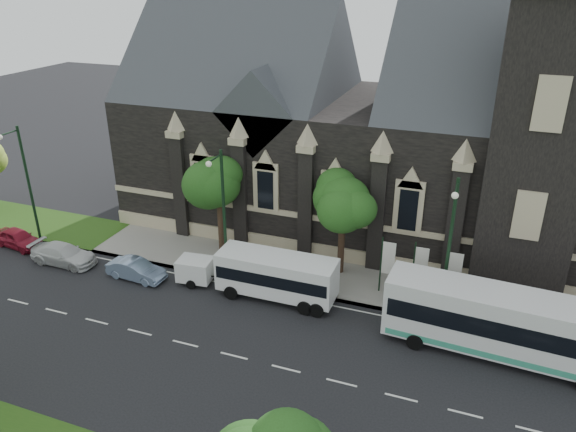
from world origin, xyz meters
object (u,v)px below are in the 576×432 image
at_px(street_lamp_near, 449,245).
at_px(street_lamp_mid, 222,209).
at_px(shuttle_bus, 277,274).
at_px(street_lamp_far, 26,179).
at_px(banner_flag_right, 452,272).
at_px(tree_walk_right, 348,194).
at_px(tour_coach, 509,324).
at_px(tree_walk_left, 222,178).
at_px(banner_flag_center, 418,266).
at_px(box_trailer, 195,269).
at_px(car_far_white, 64,254).
at_px(banner_flag_left, 386,261).
at_px(sedan, 136,270).
at_px(car_far_red, 18,238).

bearing_deg(street_lamp_near, street_lamp_mid, 180.00).
xyz_separation_m(street_lamp_near, shuttle_bus, (-9.94, -0.89, -3.44)).
height_order(street_lamp_far, banner_flag_right, street_lamp_far).
distance_m(tree_walk_right, tour_coach, 12.40).
bearing_deg(tree_walk_left, banner_flag_right, -6.04).
bearing_deg(banner_flag_center, box_trailer, -167.90).
bearing_deg(car_far_white, tree_walk_left, -60.75).
bearing_deg(tree_walk_right, tour_coach, -28.35).
bearing_deg(banner_flag_left, banner_flag_center, 0.00).
bearing_deg(shuttle_bus, street_lamp_far, 177.14).
height_order(tree_walk_left, banner_flag_right, tree_walk_left).
bearing_deg(box_trailer, street_lamp_mid, 27.27).
bearing_deg(tour_coach, sedan, -176.49).
height_order(tree_walk_right, tour_coach, tree_walk_right).
bearing_deg(sedan, shuttle_bus, -80.13).
distance_m(tree_walk_right, banner_flag_right, 8.05).
bearing_deg(car_far_red, sedan, -86.66).
bearing_deg(street_lamp_far, street_lamp_mid, 0.00).
bearing_deg(box_trailer, banner_flag_center, 6.20).
xyz_separation_m(street_lamp_near, banner_flag_center, (-1.71, 1.91, -2.73)).
bearing_deg(car_far_red, street_lamp_near, -80.03).
bearing_deg(car_far_white, shuttle_bus, -86.34).
bearing_deg(tree_walk_left, car_far_white, -150.18).
relative_size(street_lamp_near, shuttle_bus, 1.20).
bearing_deg(street_lamp_mid, tree_walk_right, 26.65).
bearing_deg(sedan, banner_flag_left, -73.01).
distance_m(banner_flag_center, banner_flag_right, 2.00).
bearing_deg(box_trailer, car_far_red, 174.63).
bearing_deg(street_lamp_far, tour_coach, -3.39).
distance_m(box_trailer, sedan, 4.11).
xyz_separation_m(tree_walk_left, banner_flag_right, (16.08, -1.70, -3.35)).
relative_size(tree_walk_right, sedan, 1.91).
height_order(street_lamp_far, car_far_red, street_lamp_far).
bearing_deg(tree_walk_left, street_lamp_near, -12.87).
bearing_deg(box_trailer, tour_coach, -8.60).
height_order(sedan, car_far_white, car_far_white).
bearing_deg(banner_flag_center, shuttle_bus, -161.22).
bearing_deg(tree_walk_right, street_lamp_far, -171.14).
height_order(tree_walk_left, banner_flag_left, tree_walk_left).
height_order(street_lamp_near, box_trailer, street_lamp_near).
relative_size(banner_flag_right, shuttle_bus, 0.53).
bearing_deg(car_far_red, tree_walk_left, -64.29).
bearing_deg(tree_walk_left, sedan, -124.17).
xyz_separation_m(street_lamp_far, banner_flag_center, (28.29, 1.91, -2.73)).
distance_m(banner_flag_left, tour_coach, 8.30).
relative_size(banner_flag_left, box_trailer, 1.22).
bearing_deg(car_far_white, banner_flag_left, -80.35).
bearing_deg(tour_coach, street_lamp_far, 179.95).
relative_size(banner_flag_right, sedan, 0.98).
bearing_deg(car_far_white, tree_walk_right, -73.85).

